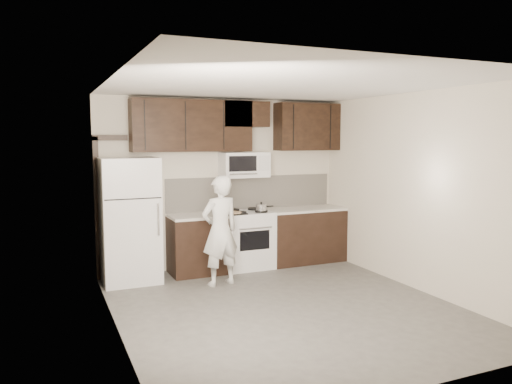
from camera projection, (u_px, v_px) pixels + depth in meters
floor at (285, 307)px, 6.15m from camera, size 4.50×4.50×0.00m
back_wall at (223, 183)px, 8.06m from camera, size 4.00×0.00×4.00m
ceiling at (286, 85)px, 5.86m from camera, size 4.50×4.50×0.00m
counter_run at (264, 238)px, 8.11m from camera, size 2.95×0.64×0.91m
stove at (247, 239)px, 7.99m from camera, size 0.76×0.66×0.94m
backsplash at (251, 192)px, 8.26m from camera, size 2.90×0.02×0.54m
upper_cabinets at (238, 125)px, 7.88m from camera, size 3.48×0.35×0.78m
microwave at (244, 165)px, 7.97m from camera, size 0.76×0.42×0.40m
refrigerator at (130, 220)px, 7.16m from camera, size 0.80×0.76×1.80m
door_trim at (100, 195)px, 7.27m from camera, size 0.50×0.08×2.12m
saucepan at (261, 208)px, 7.87m from camera, size 0.30×0.17×0.16m
baking_tray at (233, 214)px, 7.66m from camera, size 0.40×0.31×0.02m
pizza at (233, 212)px, 7.66m from camera, size 0.27×0.27×0.02m
person at (220, 231)px, 7.01m from camera, size 0.63×0.48×1.56m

